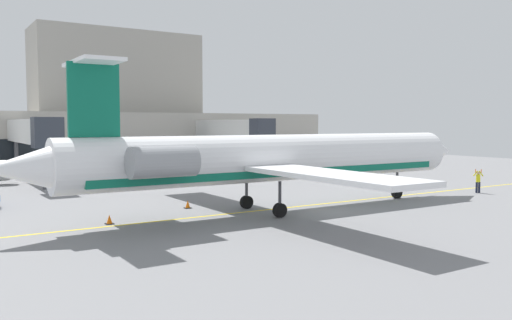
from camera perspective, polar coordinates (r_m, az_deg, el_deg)
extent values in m
cube|color=slate|center=(36.07, 7.43, -5.49)|extent=(120.00, 120.00, 0.10)
cube|color=yellow|center=(37.80, 5.22, -4.95)|extent=(108.00, 0.24, 0.01)
cube|color=red|center=(52.83, 7.56, -2.42)|extent=(0.30, 8.00, 0.01)
cube|color=#ADA89E|center=(78.44, -12.62, 2.28)|extent=(56.37, 12.97, 7.32)
cube|color=#9F9A91|center=(81.20, -14.79, 9.05)|extent=(23.46, 9.08, 11.80)
cube|color=black|center=(72.36, -10.85, 1.38)|extent=(54.12, 0.12, 2.74)
cube|color=silver|center=(68.33, -3.22, 3.35)|extent=(1.40, 15.28, 2.40)
cube|color=#2D333D|center=(61.02, 0.70, 3.28)|extent=(2.40, 2.00, 2.64)
cylinder|color=#4C4C51|center=(73.85, -5.54, 0.93)|extent=(0.44, 0.44, 3.92)
cylinder|color=#4C4C51|center=(62.57, -0.15, 0.41)|extent=(0.44, 0.44, 3.92)
cube|color=silver|center=(58.67, -23.49, 2.89)|extent=(1.40, 18.69, 2.40)
cube|color=#2D333D|center=(48.57, -21.61, 2.78)|extent=(2.40, 2.00, 2.64)
cylinder|color=#4C4C51|center=(66.54, -24.47, 0.25)|extent=(0.44, 0.44, 3.88)
cylinder|color=#4C4C51|center=(50.39, -21.88, -0.77)|extent=(0.44, 0.44, 3.88)
cylinder|color=white|center=(35.17, 2.70, 0.26)|extent=(29.27, 3.09, 3.07)
cube|color=#0C664C|center=(35.24, 2.69, -1.11)|extent=(26.34, 2.78, 0.55)
cone|color=white|center=(46.01, 18.93, 0.93)|extent=(3.38, 3.01, 3.01)
cone|color=white|center=(29.12, -24.07, -0.86)|extent=(3.99, 2.61, 2.61)
cube|color=white|center=(40.58, -5.74, 0.09)|extent=(3.48, 11.87, 0.28)
cube|color=white|center=(28.08, 8.07, -1.66)|extent=(3.48, 11.87, 0.28)
cylinder|color=gray|center=(33.03, -13.22, 0.32)|extent=(3.69, 1.69, 1.69)
cylinder|color=gray|center=(28.51, -10.02, -0.20)|extent=(3.69, 1.69, 1.69)
cube|color=#0C664C|center=(29.81, -17.13, 6.22)|extent=(2.76, 0.24, 4.00)
cube|color=white|center=(29.97, -17.21, 10.04)|extent=(2.15, 4.92, 0.20)
cylinder|color=#3F3F44|center=(42.70, 15.01, -2.05)|extent=(0.20, 0.20, 1.60)
cylinder|color=black|center=(42.82, 14.98, -3.42)|extent=(0.90, 0.35, 0.90)
cylinder|color=#3F3F44|center=(36.24, -1.03, -2.98)|extent=(0.20, 0.20, 1.60)
cylinder|color=black|center=(36.37, -1.03, -4.58)|extent=(0.90, 0.35, 0.90)
cylinder|color=#3F3F44|center=(32.92, 2.59, -3.69)|extent=(0.20, 0.20, 1.60)
cylinder|color=black|center=(33.07, 2.59, -5.44)|extent=(0.90, 0.35, 0.90)
cube|color=#E5B20C|center=(62.51, 4.11, -0.77)|extent=(2.96, 4.23, 0.70)
cube|color=#C3970A|center=(61.36, 4.33, 0.05)|extent=(1.85, 1.99, 1.24)
cylinder|color=black|center=(61.35, 5.05, -1.19)|extent=(0.54, 0.75, 0.70)
cylinder|color=black|center=(61.03, 3.71, -1.21)|extent=(0.54, 0.75, 0.70)
cylinder|color=black|center=(64.06, 4.47, -0.97)|extent=(0.54, 0.75, 0.70)
cylinder|color=black|center=(63.75, 3.19, -0.98)|extent=(0.54, 0.75, 0.70)
sphere|color=white|center=(56.08, -25.40, -1.02)|extent=(1.96, 1.96, 1.96)
cylinder|color=#191E33|center=(48.28, 22.74, -2.75)|extent=(0.18, 0.18, 0.92)
cylinder|color=#191E33|center=(48.30, 22.98, -2.76)|extent=(0.18, 0.18, 0.92)
cylinder|color=yellow|center=(48.20, 22.88, -1.82)|extent=(0.34, 0.34, 0.66)
sphere|color=tan|center=(48.16, 22.90, -1.29)|extent=(0.24, 0.24, 0.24)
cylinder|color=yellow|center=(48.15, 22.64, -1.35)|extent=(0.32, 0.36, 0.50)
cylinder|color=#F2590C|center=(48.13, 22.64, -1.09)|extent=(0.06, 0.06, 0.28)
cylinder|color=yellow|center=(48.19, 23.16, -1.36)|extent=(0.32, 0.36, 0.50)
cylinder|color=#F2590C|center=(48.17, 23.16, -1.10)|extent=(0.06, 0.06, 0.28)
cone|color=orange|center=(36.86, -7.39, -4.77)|extent=(0.36, 0.36, 0.55)
cube|color=black|center=(36.90, -7.39, -5.16)|extent=(0.47, 0.47, 0.04)
cone|color=orange|center=(32.06, -15.56, -6.20)|extent=(0.36, 0.36, 0.55)
cube|color=black|center=(32.10, -15.56, -6.65)|extent=(0.47, 0.47, 0.04)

